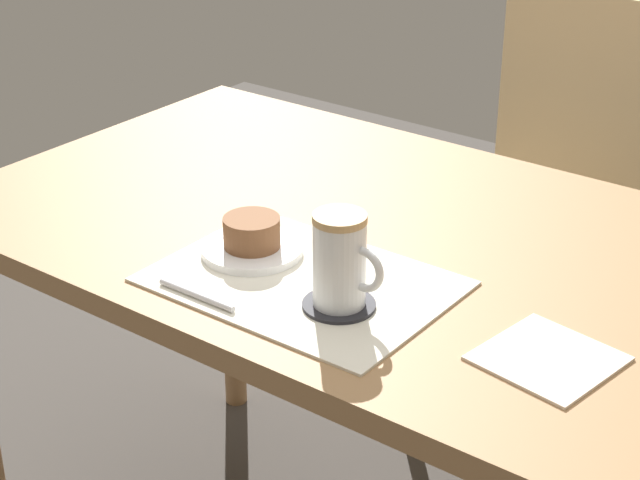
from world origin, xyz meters
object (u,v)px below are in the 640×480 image
(dining_table, at_px, (385,279))
(pastry_plate, at_px, (252,250))
(coffee_mug, at_px, (341,260))
(wooden_chair, at_px, (553,207))
(pastry, at_px, (252,232))

(dining_table, bearing_deg, pastry_plate, -123.57)
(dining_table, bearing_deg, coffee_mug, -70.98)
(wooden_chair, bearing_deg, pastry_plate, 85.42)
(pastry_plate, bearing_deg, pastry, 0.00)
(pastry_plate, bearing_deg, coffee_mug, -14.38)
(coffee_mug, bearing_deg, dining_table, 109.02)
(dining_table, distance_m, coffee_mug, 0.28)
(dining_table, relative_size, wooden_chair, 1.44)
(wooden_chair, distance_m, pastry_plate, 0.95)
(pastry, bearing_deg, coffee_mug, -14.38)
(wooden_chair, bearing_deg, pastry, 85.42)
(pastry, height_order, coffee_mug, coffee_mug)
(pastry_plate, xyz_separation_m, pastry, (0.00, 0.00, 0.03))
(pastry, relative_size, coffee_mug, 0.64)
(dining_table, height_order, coffee_mug, coffee_mug)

